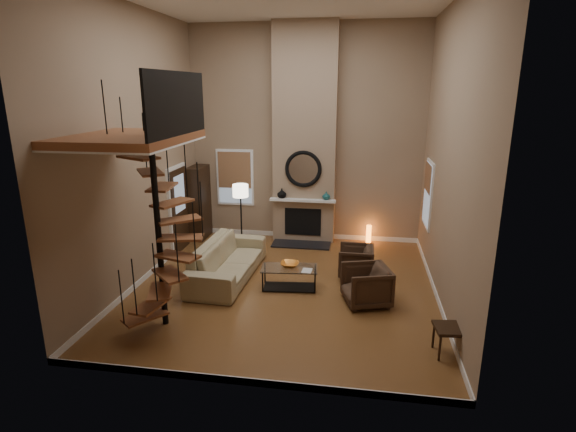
% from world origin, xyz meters
% --- Properties ---
extents(ground, '(6.00, 6.50, 0.01)m').
position_xyz_m(ground, '(0.00, 0.00, -0.01)').
color(ground, brown).
rests_on(ground, ground).
extents(back_wall, '(6.00, 0.02, 5.50)m').
position_xyz_m(back_wall, '(0.00, 3.25, 2.75)').
color(back_wall, '#92795E').
rests_on(back_wall, ground).
extents(front_wall, '(6.00, 0.02, 5.50)m').
position_xyz_m(front_wall, '(0.00, -3.25, 2.75)').
color(front_wall, '#92795E').
rests_on(front_wall, ground).
extents(left_wall, '(0.02, 6.50, 5.50)m').
position_xyz_m(left_wall, '(-3.00, 0.00, 2.75)').
color(left_wall, '#92795E').
rests_on(left_wall, ground).
extents(right_wall, '(0.02, 6.50, 5.50)m').
position_xyz_m(right_wall, '(3.00, 0.00, 2.75)').
color(right_wall, '#92795E').
rests_on(right_wall, ground).
extents(baseboard_back, '(6.00, 0.02, 0.12)m').
position_xyz_m(baseboard_back, '(0.00, 3.24, 0.06)').
color(baseboard_back, white).
rests_on(baseboard_back, ground).
extents(baseboard_front, '(6.00, 0.02, 0.12)m').
position_xyz_m(baseboard_front, '(0.00, -3.24, 0.06)').
color(baseboard_front, white).
rests_on(baseboard_front, ground).
extents(baseboard_left, '(0.02, 6.50, 0.12)m').
position_xyz_m(baseboard_left, '(-2.99, 0.00, 0.06)').
color(baseboard_left, white).
rests_on(baseboard_left, ground).
extents(baseboard_right, '(0.02, 6.50, 0.12)m').
position_xyz_m(baseboard_right, '(2.99, 0.00, 0.06)').
color(baseboard_right, white).
rests_on(baseboard_right, ground).
extents(chimney_breast, '(1.60, 0.38, 5.50)m').
position_xyz_m(chimney_breast, '(0.00, 3.06, 2.75)').
color(chimney_breast, '#93785F').
rests_on(chimney_breast, ground).
extents(hearth, '(1.50, 0.60, 0.04)m').
position_xyz_m(hearth, '(0.00, 2.57, 0.02)').
color(hearth, black).
rests_on(hearth, ground).
extents(firebox, '(0.95, 0.02, 0.72)m').
position_xyz_m(firebox, '(0.00, 2.86, 0.55)').
color(firebox, black).
rests_on(firebox, chimney_breast).
extents(mantel, '(1.70, 0.18, 0.06)m').
position_xyz_m(mantel, '(0.00, 2.78, 1.15)').
color(mantel, white).
rests_on(mantel, chimney_breast).
extents(mirror_frame, '(0.94, 0.10, 0.94)m').
position_xyz_m(mirror_frame, '(0.00, 2.84, 1.95)').
color(mirror_frame, black).
rests_on(mirror_frame, chimney_breast).
extents(mirror_disc, '(0.80, 0.01, 0.80)m').
position_xyz_m(mirror_disc, '(0.00, 2.85, 1.95)').
color(mirror_disc, white).
rests_on(mirror_disc, chimney_breast).
extents(vase_left, '(0.24, 0.24, 0.25)m').
position_xyz_m(vase_left, '(-0.55, 2.82, 1.30)').
color(vase_left, black).
rests_on(vase_left, mantel).
extents(vase_right, '(0.20, 0.20, 0.21)m').
position_xyz_m(vase_right, '(0.60, 2.82, 1.28)').
color(vase_right, '#174F51').
rests_on(vase_right, mantel).
extents(window_back, '(1.02, 0.06, 1.52)m').
position_xyz_m(window_back, '(-1.90, 3.22, 1.62)').
color(window_back, white).
rests_on(window_back, back_wall).
extents(window_right, '(0.06, 1.02, 1.52)m').
position_xyz_m(window_right, '(2.97, 2.00, 1.63)').
color(window_right, white).
rests_on(window_right, right_wall).
extents(entry_door, '(0.10, 1.05, 2.16)m').
position_xyz_m(entry_door, '(-2.95, 1.80, 1.05)').
color(entry_door, white).
rests_on(entry_door, ground).
extents(loft, '(1.70, 2.20, 1.09)m').
position_xyz_m(loft, '(-2.04, -1.80, 3.24)').
color(loft, brown).
rests_on(loft, left_wall).
extents(spiral_stair, '(1.47, 1.47, 4.06)m').
position_xyz_m(spiral_stair, '(-1.78, -1.79, 1.78)').
color(spiral_stair, black).
rests_on(spiral_stair, ground).
extents(hutch, '(0.42, 0.89, 1.99)m').
position_xyz_m(hutch, '(-2.82, 2.82, 0.95)').
color(hutch, black).
rests_on(hutch, ground).
extents(sofa, '(1.13, 2.67, 0.77)m').
position_xyz_m(sofa, '(-1.30, 0.31, 0.40)').
color(sofa, tan).
rests_on(sofa, ground).
extents(armchair_near, '(0.75, 0.73, 0.68)m').
position_xyz_m(armchair_near, '(1.49, 0.75, 0.35)').
color(armchair_near, '#3D291C').
rests_on(armchair_near, ground).
extents(armchair_far, '(1.03, 1.01, 0.76)m').
position_xyz_m(armchair_far, '(1.70, -0.44, 0.35)').
color(armchair_far, '#3D291C').
rests_on(armchair_far, ground).
extents(coffee_table, '(1.18, 0.68, 0.44)m').
position_xyz_m(coffee_table, '(0.10, -0.05, 0.28)').
color(coffee_table, silver).
rests_on(coffee_table, ground).
extents(bowl, '(0.37, 0.37, 0.09)m').
position_xyz_m(bowl, '(0.10, 0.00, 0.50)').
color(bowl, orange).
rests_on(bowl, coffee_table).
extents(book, '(0.21, 0.27, 0.03)m').
position_xyz_m(book, '(0.45, -0.20, 0.46)').
color(book, gray).
rests_on(book, coffee_table).
extents(floor_lamp, '(0.38, 0.38, 1.70)m').
position_xyz_m(floor_lamp, '(-1.40, 1.90, 1.41)').
color(floor_lamp, black).
rests_on(floor_lamp, ground).
extents(accent_lamp, '(0.13, 0.13, 0.46)m').
position_xyz_m(accent_lamp, '(1.72, 3.03, 0.25)').
color(accent_lamp, orange).
rests_on(accent_lamp, ground).
extents(side_chair, '(0.49, 0.49, 0.96)m').
position_xyz_m(side_chair, '(2.95, -2.01, 0.53)').
color(side_chair, black).
rests_on(side_chair, ground).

